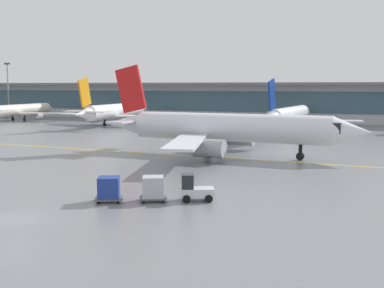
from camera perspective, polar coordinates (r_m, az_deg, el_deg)
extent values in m
plane|color=slate|center=(34.76, -20.00, -8.33)|extent=(400.00, 400.00, 0.00)
cube|color=yellow|center=(59.61, 3.96, -1.66)|extent=(109.93, 4.59, 0.01)
cube|color=#B2B7BC|center=(122.18, 10.45, 4.76)|extent=(214.16, 8.00, 9.00)
cube|color=#385666|center=(118.16, 10.09, 4.92)|extent=(205.59, 0.16, 5.04)
cube|color=slate|center=(120.63, 10.37, 7.02)|extent=(222.73, 11.00, 0.60)
cylinder|color=silver|center=(130.74, -19.39, 3.87)|extent=(2.95, 19.63, 2.72)
cone|color=silver|center=(139.73, -16.40, 4.16)|extent=(2.62, 3.30, 2.59)
cube|color=black|center=(137.98, -16.94, 4.25)|extent=(2.15, 2.47, 0.95)
cylinder|color=#999EA3|center=(133.57, -21.04, 3.21)|extent=(1.71, 2.90, 1.68)
cube|color=silver|center=(125.19, -17.38, 3.49)|extent=(11.47, 5.68, 0.22)
cylinder|color=#999EA3|center=(127.55, -17.84, 3.19)|extent=(1.71, 2.90, 1.68)
cylinder|color=black|center=(136.20, -17.52, 3.18)|extent=(0.35, 0.35, 1.44)
cylinder|color=black|center=(136.22, -17.51, 3.02)|extent=(0.45, 0.73, 0.72)
cylinder|color=black|center=(130.82, -20.42, 2.92)|extent=(0.35, 0.35, 1.44)
cylinder|color=black|center=(130.84, -20.41, 2.76)|extent=(0.45, 0.73, 0.72)
cylinder|color=black|center=(128.45, -19.17, 2.90)|extent=(0.35, 0.35, 1.44)
cylinder|color=black|center=(128.48, -19.16, 2.74)|extent=(0.45, 0.73, 0.72)
cylinder|color=white|center=(109.35, -8.82, 3.90)|extent=(3.31, 22.80, 3.16)
cone|color=white|center=(121.09, -5.74, 4.23)|extent=(3.03, 3.81, 3.01)
cube|color=black|center=(118.81, -6.28, 4.37)|extent=(2.49, 2.86, 1.11)
cone|color=white|center=(97.48, -12.84, 3.45)|extent=(2.72, 5.08, 2.69)
cube|color=white|center=(112.02, -12.90, 3.43)|extent=(13.35, 6.39, 0.26)
cylinder|color=#999EA3|center=(111.85, -11.38, 3.01)|extent=(1.97, 3.36, 1.95)
cube|color=white|center=(104.00, -5.42, 3.32)|extent=(13.34, 6.53, 0.26)
cylinder|color=#999EA3|center=(106.46, -6.35, 2.91)|extent=(1.97, 3.36, 1.95)
cube|color=orange|center=(98.17, -12.58, 5.98)|extent=(0.36, 4.27, 5.96)
cube|color=white|center=(99.89, -13.53, 3.78)|extent=(4.67, 2.26, 0.22)
cube|color=white|center=(97.36, -11.25, 3.76)|extent=(4.67, 2.26, 0.22)
cylinder|color=black|center=(116.50, -6.88, 2.92)|extent=(0.41, 0.41, 1.67)
cylinder|color=black|center=(116.53, -6.88, 2.72)|extent=(0.52, 0.84, 0.84)
cylinder|color=black|center=(108.96, -10.26, 2.58)|extent=(0.41, 0.41, 1.67)
cylinder|color=black|center=(109.00, -10.26, 2.37)|extent=(0.52, 0.84, 0.84)
cylinder|color=black|center=(106.84, -8.29, 2.54)|extent=(0.41, 0.41, 1.67)
cylinder|color=black|center=(106.87, -8.28, 2.31)|extent=(0.52, 0.84, 0.84)
cylinder|color=white|center=(97.88, 11.47, 3.43)|extent=(5.03, 22.13, 3.05)
cone|color=white|center=(110.29, 13.16, 3.76)|extent=(3.22, 3.90, 2.89)
cube|color=black|center=(107.90, 12.88, 3.91)|extent=(2.62, 2.95, 1.07)
cone|color=white|center=(85.00, 9.17, 2.96)|extent=(3.02, 5.09, 2.59)
cube|color=white|center=(98.49, 6.79, 3.05)|extent=(12.73, 7.22, 0.25)
cylinder|color=#999EA3|center=(99.03, 8.42, 2.55)|extent=(2.17, 3.38, 1.88)
cube|color=white|center=(94.50, 15.76, 2.67)|extent=(12.86, 5.17, 0.25)
cylinder|color=#999EA3|center=(96.36, 14.42, 2.29)|extent=(2.17, 3.38, 1.88)
cube|color=navy|center=(85.75, 9.41, 5.75)|extent=(0.69, 4.12, 5.74)
cube|color=white|center=(86.91, 8.02, 3.37)|extent=(4.66, 2.55, 0.22)
cube|color=white|center=(85.63, 10.87, 3.26)|extent=(4.66, 2.55, 0.22)
cylinder|color=black|center=(105.47, 12.50, 2.37)|extent=(0.39, 0.39, 1.61)
cylinder|color=black|center=(105.50, 12.49, 2.16)|extent=(0.56, 0.85, 0.81)
cylinder|color=black|center=(96.87, 9.99, 2.04)|extent=(0.39, 0.39, 1.61)
cylinder|color=black|center=(96.90, 9.98, 1.80)|extent=(0.56, 0.85, 0.81)
cylinder|color=black|center=(95.81, 12.36, 1.93)|extent=(0.39, 0.39, 1.61)
cylinder|color=black|center=(95.84, 12.35, 1.69)|extent=(0.56, 0.85, 0.81)
cylinder|color=silver|center=(61.09, 4.54, 1.96)|extent=(25.46, 4.49, 3.52)
cone|color=silver|center=(58.12, 18.49, 1.37)|extent=(4.35, 3.50, 3.34)
cube|color=black|center=(58.37, 15.75, 1.92)|extent=(3.27, 2.87, 1.23)
cone|color=silver|center=(67.62, -8.01, 2.39)|extent=(5.74, 3.21, 2.99)
cube|color=silver|center=(70.34, 5.27, 1.82)|extent=(7.69, 14.80, 0.29)
cylinder|color=#999EA3|center=(67.22, 5.77, 0.73)|extent=(3.81, 2.32, 2.17)
cube|color=silver|center=(53.57, -0.65, 0.24)|extent=(6.68, 14.87, 0.29)
cylinder|color=#999EA3|center=(55.76, 2.01, -0.51)|extent=(3.81, 2.32, 2.17)
cube|color=red|center=(66.84, -7.25, 6.44)|extent=(4.76, 0.56, 6.63)
cube|color=silver|center=(69.04, -5.81, 2.96)|extent=(2.68, 5.27, 0.25)
cube|color=silver|center=(64.57, -8.03, 2.65)|extent=(2.68, 5.27, 0.25)
cylinder|color=black|center=(59.18, 12.68, -0.97)|extent=(0.46, 0.46, 1.86)
cylinder|color=black|center=(59.25, 12.67, -1.42)|extent=(0.95, 0.60, 0.93)
cylinder|color=black|center=(64.29, 3.44, -0.20)|extent=(0.46, 0.46, 1.86)
cylinder|color=black|center=(64.35, 3.44, -0.61)|extent=(0.95, 0.60, 0.93)
cylinder|color=black|center=(59.86, 1.91, -0.72)|extent=(0.46, 0.46, 1.86)
cylinder|color=black|center=(59.92, 1.90, -1.16)|extent=(0.95, 0.60, 0.93)
cube|color=silver|center=(37.61, 0.60, -5.74)|extent=(2.95, 2.35, 0.70)
cube|color=#1E2328|center=(37.38, -0.55, -4.41)|extent=(1.33, 1.50, 1.10)
cylinder|color=black|center=(38.44, 1.80, -6.00)|extent=(0.64, 0.45, 0.60)
cylinder|color=black|center=(37.08, 2.00, -6.48)|extent=(0.64, 0.45, 0.60)
cylinder|color=black|center=(38.32, -0.75, -6.03)|extent=(0.64, 0.45, 0.60)
cylinder|color=black|center=(36.96, -0.65, -6.52)|extent=(0.64, 0.45, 0.60)
cube|color=#595B60|center=(37.61, -4.60, -6.34)|extent=(2.57, 2.32, 0.12)
cube|color=#B2B7C1|center=(37.43, -4.61, -5.05)|extent=(2.08, 2.03, 1.60)
cylinder|color=black|center=(38.33, -3.45, -6.34)|extent=(0.24, 0.18, 0.22)
cylinder|color=black|center=(36.96, -3.45, -6.83)|extent=(0.24, 0.18, 0.22)
cylinder|color=black|center=(38.36, -5.70, -6.35)|extent=(0.24, 0.18, 0.22)
cylinder|color=black|center=(37.00, -5.79, -6.85)|extent=(0.24, 0.18, 0.22)
cube|color=#595B60|center=(37.84, -9.78, -6.34)|extent=(2.57, 2.32, 0.12)
cube|color=navy|center=(37.65, -9.80, -5.06)|extent=(2.08, 2.03, 1.60)
cylinder|color=black|center=(38.48, -8.54, -6.35)|extent=(0.24, 0.18, 0.22)
cylinder|color=black|center=(37.12, -8.73, -6.84)|extent=(0.24, 0.18, 0.22)
cylinder|color=black|center=(38.64, -10.77, -6.34)|extent=(0.24, 0.18, 0.22)
cylinder|color=black|center=(37.29, -11.04, -6.83)|extent=(0.24, 0.18, 0.22)
cylinder|color=gray|center=(148.04, -20.89, 5.90)|extent=(0.36, 0.36, 14.79)
cube|color=#3F3F42|center=(148.16, -21.02, 8.86)|extent=(1.80, 0.30, 0.50)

